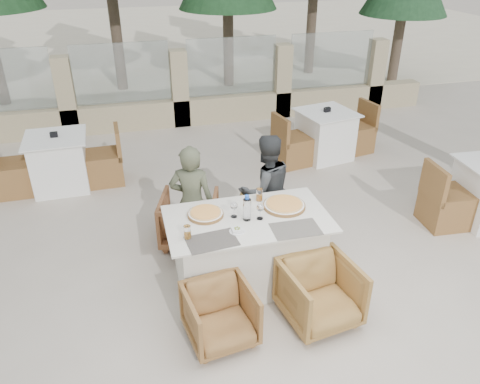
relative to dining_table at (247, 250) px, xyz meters
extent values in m
plane|color=#BCB0A0|center=(0.01, -0.02, -0.39)|extent=(80.00, 80.00, 0.00)
cube|color=beige|center=(0.01, 13.98, -0.38)|extent=(30.00, 16.00, 0.01)
cube|color=#4F4943|center=(-0.42, -0.30, 0.39)|extent=(0.48, 0.34, 0.00)
cube|color=#625C54|center=(0.38, -0.30, 0.39)|extent=(0.46, 0.31, 0.00)
cylinder|color=orange|center=(-0.39, 0.15, 0.41)|extent=(0.37, 0.37, 0.05)
cylinder|color=orange|center=(0.41, 0.11, 0.41)|extent=(0.54, 0.54, 0.06)
cylinder|color=#C2E4FF|center=(-0.02, -0.02, 0.52)|extent=(0.10, 0.10, 0.27)
cylinder|color=orange|center=(-0.62, -0.20, 0.45)|extent=(0.08, 0.08, 0.13)
cylinder|color=orange|center=(0.21, 0.30, 0.45)|extent=(0.08, 0.08, 0.13)
imported|color=brown|center=(-0.46, 0.88, -0.09)|extent=(0.81, 0.82, 0.60)
imported|color=olive|center=(0.36, 0.56, -0.09)|extent=(0.83, 0.84, 0.59)
imported|color=olive|center=(-0.44, -0.71, -0.12)|extent=(0.65, 0.67, 0.54)
imported|color=olive|center=(0.50, -0.70, -0.08)|extent=(0.73, 0.75, 0.60)
imported|color=#494E39|center=(-0.45, 0.63, 0.27)|extent=(0.56, 0.46, 1.32)
imported|color=#343739|center=(0.40, 0.69, 0.28)|extent=(0.71, 0.59, 1.33)
camera|label=1|loc=(-1.05, -3.72, 2.80)|focal=35.00mm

